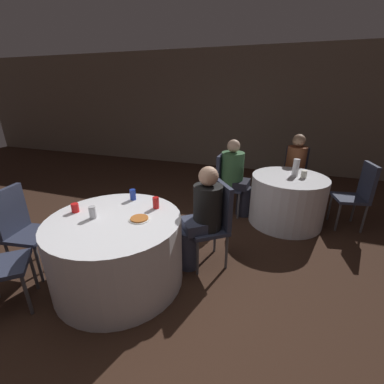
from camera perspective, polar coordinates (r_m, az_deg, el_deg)
ground_plane at (r=2.84m, az=-13.26°, el=-20.64°), size 16.00×16.00×0.00m
wall_back at (r=6.64m, az=8.58°, el=17.35°), size 16.00×0.06×2.80m
table_near at (r=2.79m, az=-16.22°, el=-12.40°), size 1.31×1.31×0.73m
table_far at (r=4.07m, az=20.31°, el=-1.65°), size 1.06×1.06×0.73m
chair_near_west at (r=3.28m, az=-33.82°, el=-5.87°), size 0.46×0.46×0.96m
chair_near_northeast at (r=2.87m, az=5.28°, el=-5.70°), size 0.56×0.56×0.96m
chair_far_west at (r=4.12m, az=7.48°, el=2.92°), size 0.43×0.42×0.96m
chair_far_east at (r=4.30m, az=33.13°, el=0.26°), size 0.47×0.46×0.96m
chair_far_north at (r=4.90m, az=21.87°, el=4.60°), size 0.44×0.45×0.96m
person_floral_shirt at (r=4.73m, az=21.76°, el=4.53°), size 0.34×0.50×1.21m
person_black_shirt at (r=2.80m, az=2.02°, el=-5.91°), size 0.46×0.44×1.17m
person_green_jacket at (r=4.07m, az=9.71°, el=3.23°), size 0.51×0.36×1.20m
pizza_plate_near at (r=2.53m, az=-11.62°, el=-5.81°), size 0.21×0.21×0.02m
soda_can_blue at (r=2.97m, az=-13.01°, el=-0.57°), size 0.07×0.07×0.12m
soda_can_red at (r=2.72m, az=-8.04°, el=-2.37°), size 0.07×0.07×0.12m
soda_can_silver at (r=2.67m, az=-21.22°, el=-4.22°), size 0.07×0.07×0.12m
cup_near at (r=2.87m, az=-24.54°, el=-3.22°), size 0.07×0.07×0.09m
bottle_far at (r=4.01m, az=22.09°, el=5.12°), size 0.09×0.09×0.24m
cup_far at (r=3.96m, az=23.61°, el=3.65°), size 0.08×0.08×0.10m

